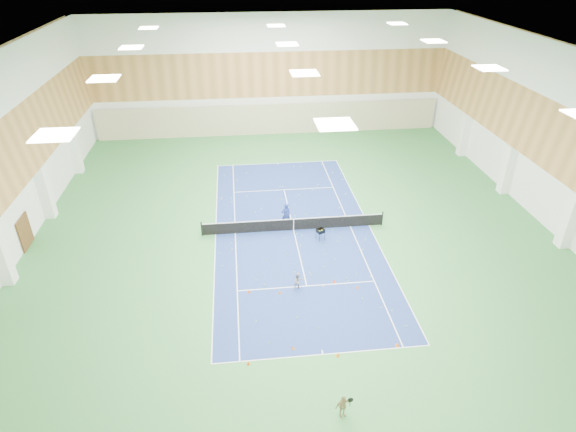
{
  "coord_description": "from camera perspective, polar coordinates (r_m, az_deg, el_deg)",
  "views": [
    {
      "loc": [
        -3.67,
        -28.83,
        17.82
      ],
      "look_at": [
        -0.56,
        -1.41,
        2.0
      ],
      "focal_mm": 30.0,
      "sensor_mm": 36.0,
      "label": 1
    }
  ],
  "objects": [
    {
      "name": "child_court",
      "position": [
        28.32,
        1.24,
        -7.73
      ],
      "size": [
        0.65,
        0.57,
        1.13
      ],
      "primitive_type": "imported",
      "rotation": [
        0.0,
        0.0,
        0.3
      ],
      "color": "#999AA1",
      "rests_on": "ground"
    },
    {
      "name": "cone_base_c",
      "position": [
        24.78,
        5.94,
        -16.0
      ],
      "size": [
        0.2,
        0.2,
        0.22
      ],
      "primitive_type": "cone",
      "color": "orange",
      "rests_on": "ground"
    },
    {
      "name": "door_left_b",
      "position": [
        36.25,
        -28.72,
        -1.67
      ],
      "size": [
        0.08,
        1.8,
        2.2
      ],
      "primitive_type": "cube",
      "color": "#593319",
      "rests_on": "ground"
    },
    {
      "name": "court_surface",
      "position": [
        34.09,
        0.66,
        -1.69
      ],
      "size": [
        10.97,
        23.77,
        0.01
      ],
      "primitive_type": "cube",
      "color": "navy",
      "rests_on": "ground"
    },
    {
      "name": "ground",
      "position": [
        34.09,
        0.66,
        -1.69
      ],
      "size": [
        40.0,
        40.0,
        0.0
      ],
      "primitive_type": "plane",
      "color": "#337739",
      "rests_on": "ground"
    },
    {
      "name": "tennis_balls_scatter",
      "position": [
        34.07,
        0.66,
        -1.63
      ],
      "size": [
        10.57,
        22.77,
        0.07
      ],
      "primitive_type": null,
      "color": "#C6EB28",
      "rests_on": "ground"
    },
    {
      "name": "room_shell",
      "position": [
        31.38,
        0.73,
        7.69
      ],
      "size": [
        36.0,
        40.0,
        12.0
      ],
      "primitive_type": null,
      "color": "white",
      "rests_on": "ground"
    },
    {
      "name": "cone_base_b",
      "position": [
        24.99,
        0.6,
        -15.33
      ],
      "size": [
        0.19,
        0.19,
        0.2
      ],
      "primitive_type": "cone",
      "color": "orange",
      "rests_on": "ground"
    },
    {
      "name": "ball_cart",
      "position": [
        32.88,
        3.86,
        -2.17
      ],
      "size": [
        0.66,
        0.66,
        0.87
      ],
      "primitive_type": null,
      "rotation": [
        0.0,
        0.0,
        0.42
      ],
      "color": "black",
      "rests_on": "ground"
    },
    {
      "name": "cone_svc_d",
      "position": [
        28.93,
        8.23,
        -8.32
      ],
      "size": [
        0.18,
        0.18,
        0.2
      ],
      "primitive_type": "cone",
      "color": "#FB5A0D",
      "rests_on": "ground"
    },
    {
      "name": "wood_cladding",
      "position": [
        30.68,
        0.75,
        11.15
      ],
      "size": [
        36.0,
        40.0,
        8.0
      ],
      "primitive_type": null,
      "color": "#BC8146",
      "rests_on": "room_shell"
    },
    {
      "name": "child_apron",
      "position": [
        22.17,
        6.5,
        -21.46
      ],
      "size": [
        0.75,
        0.48,
        1.18
      ],
      "primitive_type": "imported",
      "rotation": [
        0.0,
        0.0,
        0.3
      ],
      "color": "#A18A5C",
      "rests_on": "ground"
    },
    {
      "name": "cone_svc_a",
      "position": [
        28.42,
        -4.64,
        -8.86
      ],
      "size": [
        0.19,
        0.19,
        0.21
      ],
      "primitive_type": "cone",
      "color": "#F24A0C",
      "rests_on": "ground"
    },
    {
      "name": "cone_base_a",
      "position": [
        24.38,
        -4.69,
        -16.96
      ],
      "size": [
        0.17,
        0.17,
        0.19
      ],
      "primitive_type": "cone",
      "color": "#FF530D",
      "rests_on": "ground"
    },
    {
      "name": "coach",
      "position": [
        34.08,
        -0.25,
        0.12
      ],
      "size": [
        0.76,
        0.58,
        1.87
      ],
      "primitive_type": "imported",
      "rotation": [
        0.0,
        0.0,
        3.35
      ],
      "color": "navy",
      "rests_on": "ground"
    },
    {
      "name": "cone_svc_b",
      "position": [
        28.26,
        -0.96,
        -9.02
      ],
      "size": [
        0.18,
        0.18,
        0.19
      ],
      "primitive_type": "cone",
      "color": "#D55B0B",
      "rests_on": "ground"
    },
    {
      "name": "back_curtain",
      "position": [
        51.35,
        -2.09,
        11.39
      ],
      "size": [
        35.4,
        0.16,
        3.2
      ],
      "primitive_type": "cube",
      "color": "#C6B793",
      "rests_on": "ground"
    },
    {
      "name": "cone_svc_c",
      "position": [
        29.22,
        5.49,
        -7.66
      ],
      "size": [
        0.2,
        0.2,
        0.21
      ],
      "primitive_type": "cone",
      "color": "#FF420D",
      "rests_on": "ground"
    },
    {
      "name": "tennis_net",
      "position": [
        33.81,
        0.67,
        -0.9
      ],
      "size": [
        12.8,
        0.1,
        1.1
      ],
      "primitive_type": null,
      "color": "black",
      "rests_on": "ground"
    },
    {
      "name": "cone_base_d",
      "position": [
        25.72,
        12.85,
        -14.63
      ],
      "size": [
        0.21,
        0.21,
        0.24
      ],
      "primitive_type": "cone",
      "color": "#FF660D",
      "rests_on": "ground"
    },
    {
      "name": "ceiling_light_grid",
      "position": [
        29.66,
        0.8,
        18.34
      ],
      "size": [
        21.4,
        25.4,
        0.06
      ],
      "primitive_type": null,
      "color": "silver",
      "rests_on": "room_shell"
    }
  ]
}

